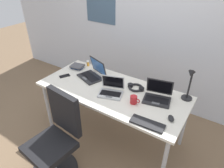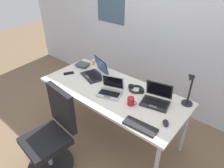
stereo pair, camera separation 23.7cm
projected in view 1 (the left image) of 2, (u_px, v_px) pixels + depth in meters
name	position (u px, v px, depth m)	size (l,w,h in m)	color
ground_plane	(112.00, 134.00, 2.81)	(12.00, 12.00, 0.00)	#7A6047
wall_back	(154.00, 22.00, 2.90)	(6.00, 0.13, 2.60)	silver
desk	(112.00, 94.00, 2.45)	(1.80, 0.80, 0.74)	silver
desk_lamp	(189.00, 85.00, 2.14)	(0.12, 0.18, 0.40)	black
laptop_by_keyboard	(111.00, 90.00, 2.33)	(0.33, 0.31, 0.20)	#B7BABC
laptop_front_right	(93.00, 74.00, 2.65)	(0.39, 0.37, 0.24)	#232326
laptop_back_left	(158.00, 96.00, 2.23)	(0.34, 0.31, 0.22)	#232326
external_keyboard	(147.00, 124.00, 1.91)	(0.33, 0.12, 0.02)	black
computer_mouse	(171.00, 118.00, 1.96)	(0.06, 0.10, 0.03)	black
cell_phone	(65.00, 76.00, 2.69)	(0.06, 0.14, 0.01)	black
headphones	(136.00, 87.00, 2.43)	(0.21, 0.18, 0.04)	black
pill_bottle	(88.00, 63.00, 2.93)	(0.04, 0.04, 0.08)	gold
book_stack	(77.00, 66.00, 2.88)	(0.20, 0.18, 0.05)	navy
coffee_mug	(134.00, 100.00, 2.17)	(0.11, 0.08, 0.09)	#B21E23
office_chair	(56.00, 144.00, 2.15)	(0.52, 0.56, 0.97)	black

